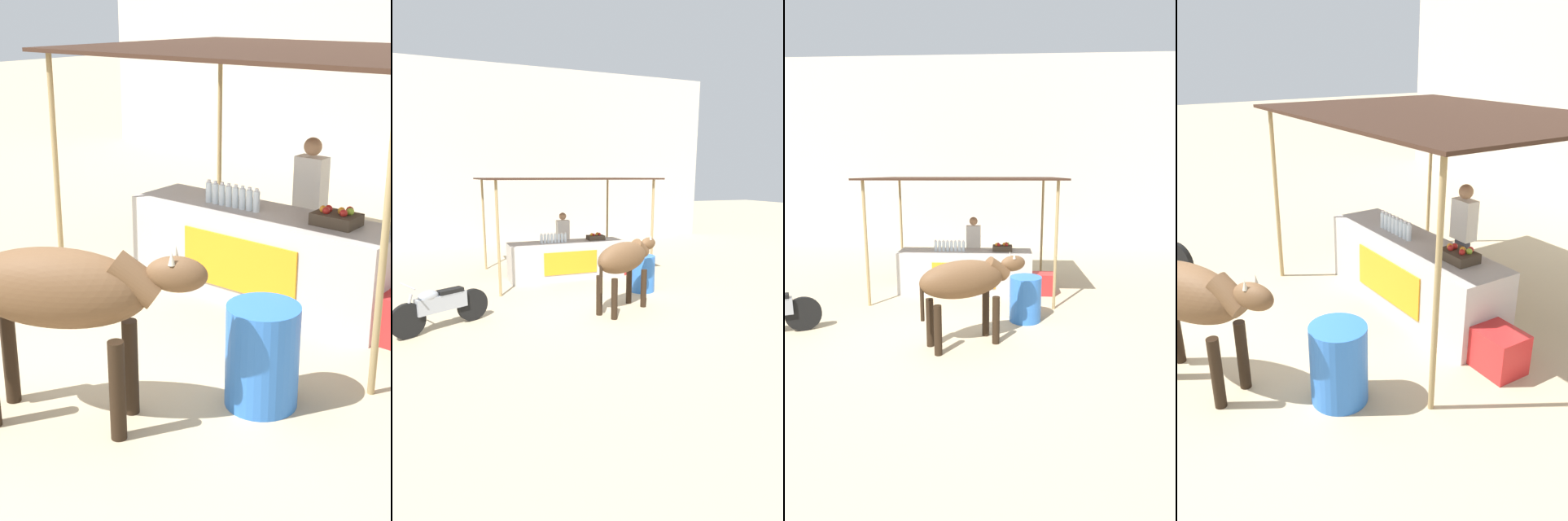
{
  "view_description": "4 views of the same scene",
  "coord_description": "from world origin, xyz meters",
  "views": [
    {
      "loc": [
        4.08,
        -3.9,
        3.01
      ],
      "look_at": [
        -0.01,
        1.12,
        0.71
      ],
      "focal_mm": 50.0,
      "sensor_mm": 36.0,
      "label": 1
    },
    {
      "loc": [
        -3.06,
        -7.81,
        2.63
      ],
      "look_at": [
        0.05,
        0.7,
        0.75
      ],
      "focal_mm": 28.0,
      "sensor_mm": 36.0,
      "label": 2
    },
    {
      "loc": [
        0.83,
        -6.83,
        2.69
      ],
      "look_at": [
        0.42,
        0.75,
        1.05
      ],
      "focal_mm": 28.0,
      "sensor_mm": 36.0,
      "label": 3
    },
    {
      "loc": [
        5.06,
        -1.61,
        3.31
      ],
      "look_at": [
        0.3,
        1.37,
        0.96
      ],
      "focal_mm": 35.0,
      "sensor_mm": 36.0,
      "label": 4
    }
  ],
  "objects": [
    {
      "name": "stall_counter",
      "position": [
        0.0,
        2.2,
        0.48
      ],
      "size": [
        3.0,
        0.82,
        0.96
      ],
      "color": "#B2ADA8",
      "rests_on": "ground"
    },
    {
      "name": "vendor_behind_counter",
      "position": [
        0.14,
        2.95,
        0.85
      ],
      "size": [
        0.34,
        0.22,
        1.65
      ],
      "color": "#383842",
      "rests_on": "ground"
    },
    {
      "name": "stall_awning",
      "position": [
        0.0,
        2.5,
        2.49
      ],
      "size": [
        4.2,
        3.2,
        2.59
      ],
      "color": "#382319",
      "rests_on": "ground"
    },
    {
      "name": "cow",
      "position": [
        0.29,
        -0.75,
        1.03
      ],
      "size": [
        1.77,
        1.2,
        1.44
      ],
      "color": "brown",
      "rests_on": "ground"
    },
    {
      "name": "water_barrel",
      "position": [
        1.28,
        0.37,
        0.42
      ],
      "size": [
        0.58,
        0.58,
        0.84
      ],
      "primitive_type": "cylinder",
      "color": "blue",
      "rests_on": "ground"
    },
    {
      "name": "ground_plane",
      "position": [
        0.0,
        0.0,
        0.0
      ],
      "size": [
        60.0,
        60.0,
        0.0
      ],
      "primitive_type": "plane",
      "color": "tan"
    },
    {
      "name": "water_bottle_row",
      "position": [
        -0.35,
        2.15,
        1.07
      ],
      "size": [
        0.7,
        0.07,
        0.25
      ],
      "color": "silver",
      "rests_on": "stall_counter"
    },
    {
      "name": "fruit_crate",
      "position": [
        0.85,
        2.25,
        1.03
      ],
      "size": [
        0.44,
        0.32,
        0.18
      ],
      "color": "#3F3326",
      "rests_on": "stall_counter"
    },
    {
      "name": "cooler_box",
      "position": [
        1.72,
        2.1,
        0.24
      ],
      "size": [
        0.6,
        0.44,
        0.48
      ],
      "primitive_type": "cube",
      "color": "red",
      "rests_on": "ground"
    }
  ]
}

